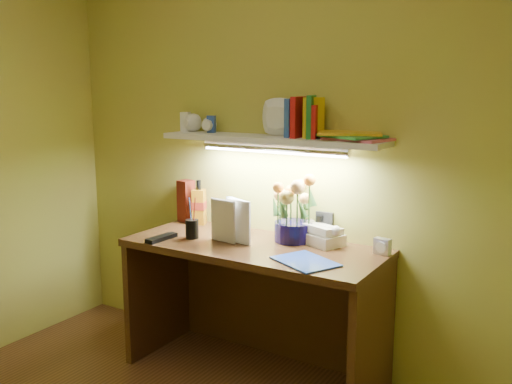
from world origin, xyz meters
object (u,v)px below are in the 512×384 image
Objects in this scene: desk_clock at (382,246)px; flower_bouquet at (294,208)px; telephone at (323,233)px; desk at (254,310)px; whisky_bottle at (199,202)px.

flower_bouquet is at bearing -169.98° from desk_clock.
flower_bouquet is 1.80× the size of telephone.
flower_bouquet reaches higher than desk_clock.
desk_clock is at bearing 15.57° from desk.
whisky_bottle is at bearing 176.50° from flower_bouquet.
whisky_bottle reaches higher than desk.
whisky_bottle reaches higher than desk_clock.
whisky_bottle is (-0.53, 0.22, 0.51)m from desk.
desk_clock is at bearing 0.77° from flower_bouquet.
desk is at bearing -22.27° from whisky_bottle.
flower_bouquet is at bearing 49.68° from desk.
desk_clock reaches higher than desk.
flower_bouquet reaches higher than telephone.
flower_bouquet is 0.21m from telephone.
desk is at bearing -130.32° from flower_bouquet.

